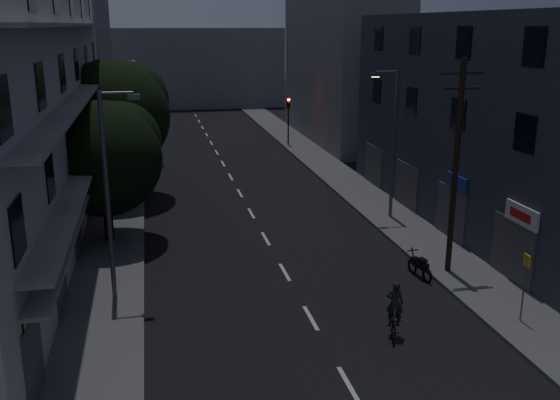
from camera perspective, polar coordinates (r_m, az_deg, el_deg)
name	(u,v)px	position (r m, az deg, el deg)	size (l,w,h in m)	color
ground	(239,191)	(40.45, -3.79, 0.81)	(160.00, 160.00, 0.00)	black
sidewalk_left	(120,196)	(40.12, -14.46, 0.32)	(3.00, 90.00, 0.15)	#565659
sidewalk_right	(349,184)	(42.09, 6.36, 1.44)	(3.00, 90.00, 0.15)	#565659
lane_markings	(227,170)	(46.46, -4.90, 2.76)	(0.15, 60.50, 0.01)	beige
building_left	(7,99)	(32.56, -23.72, 8.42)	(7.00, 36.00, 14.00)	#B0B0AA
building_right	(508,127)	(33.08, 20.14, 6.25)	(6.19, 28.00, 11.00)	#2D313D
building_far_left	(73,52)	(62.11, -18.43, 12.75)	(6.00, 20.00, 16.00)	slate
building_far_right	(341,69)	(58.50, 5.58, 11.85)	(6.00, 20.00, 13.00)	slate
building_far_end	(189,67)	(84.06, -8.35, 11.91)	(24.00, 8.00, 10.00)	slate
tree_near	(105,154)	(31.00, -15.73, 4.06)	(5.56, 5.56, 6.86)	black
tree_mid	(113,112)	(38.70, -14.99, 7.75)	(6.80, 6.80, 8.36)	black
tree_far	(125,109)	(48.78, -14.01, 8.10)	(5.36, 5.36, 6.63)	black
traffic_signal_far_right	(288,111)	(54.88, 0.77, 8.10)	(0.28, 0.37, 4.10)	black
traffic_signal_far_left	(136,115)	(54.19, -13.01, 7.60)	(0.28, 0.37, 4.10)	black
street_lamp_left_near	(110,186)	(24.05, -15.31, 1.20)	(1.51, 0.25, 8.00)	#5C5D63
street_lamp_right	(392,137)	(34.11, 10.20, 5.70)	(1.51, 0.25, 8.00)	#595C61
street_lamp_left_far	(122,114)	(43.92, -14.23, 7.67)	(1.51, 0.25, 8.00)	#505457
utility_pole	(456,164)	(26.77, 15.78, 3.20)	(1.80, 0.24, 9.00)	black
bus_stop_sign	(525,276)	(23.73, 21.51, -6.45)	(0.06, 0.35, 2.52)	#595B60
motorcycle	(420,267)	(27.34, 12.66, -5.99)	(0.55, 1.81, 1.17)	black
cyclist	(394,318)	(22.19, 10.39, -10.53)	(1.10, 1.69, 2.03)	black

